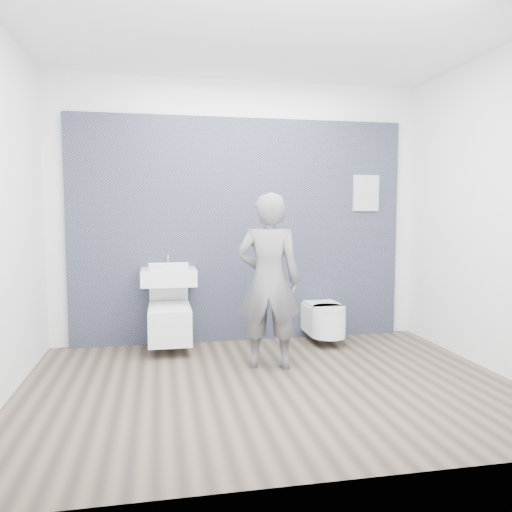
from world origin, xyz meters
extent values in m
plane|color=brown|center=(0.00, 0.00, 0.00)|extent=(4.00, 4.00, 0.00)
plane|color=white|center=(0.00, 1.50, 1.40)|extent=(4.00, 0.00, 4.00)
plane|color=white|center=(0.00, -1.50, 1.40)|extent=(4.00, 0.00, 4.00)
plane|color=white|center=(2.00, 0.00, 1.40)|extent=(0.00, 3.00, 3.00)
plane|color=white|center=(0.00, 0.00, 2.80)|extent=(4.00, 4.00, 0.00)
cube|color=black|center=(0.00, 1.47, 0.00)|extent=(3.60, 0.06, 2.40)
cube|color=white|center=(-0.78, 1.23, 0.75)|extent=(0.55, 0.41, 0.17)
cube|color=silver|center=(-0.78, 1.21, 0.83)|extent=(0.39, 0.28, 0.03)
cylinder|color=silver|center=(-0.78, 1.38, 0.90)|extent=(0.02, 0.02, 0.14)
cylinder|color=silver|center=(-0.78, 1.33, 0.96)|extent=(0.02, 0.09, 0.02)
cylinder|color=silver|center=(-0.78, 1.42, 0.61)|extent=(0.04, 0.04, 0.11)
cube|color=white|center=(-0.78, 1.14, 0.28)|extent=(0.42, 0.60, 0.35)
cylinder|color=silver|center=(-0.78, 1.09, 0.44)|extent=(0.30, 0.30, 0.03)
cube|color=white|center=(-0.78, 1.09, 0.47)|extent=(0.40, 0.48, 0.02)
cube|color=white|center=(-0.78, 1.30, 0.69)|extent=(0.40, 0.19, 0.41)
cube|color=silver|center=(-0.78, 1.41, 0.15)|extent=(0.11, 0.06, 0.08)
cube|color=white|center=(0.85, 1.23, 0.25)|extent=(0.36, 0.42, 0.30)
cylinder|color=white|center=(0.85, 1.02, 0.25)|extent=(0.36, 0.36, 0.30)
cube|color=white|center=(0.85, 1.20, 0.41)|extent=(0.34, 0.40, 0.03)
cylinder|color=white|center=(0.85, 1.00, 0.41)|extent=(0.34, 0.34, 0.03)
cube|color=silver|center=(0.85, 1.41, 0.14)|extent=(0.10, 0.06, 0.08)
cube|color=white|center=(1.42, 1.43, 0.00)|extent=(0.30, 0.03, 0.40)
imported|color=#5B5B5F|center=(0.09, 0.46, 0.79)|extent=(0.65, 0.50, 1.57)
camera|label=1|loc=(-0.87, -3.86, 1.40)|focal=35.00mm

